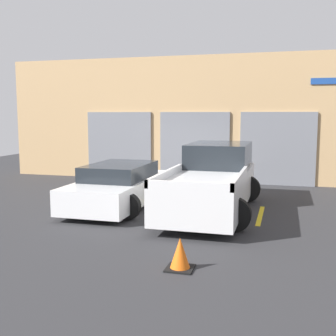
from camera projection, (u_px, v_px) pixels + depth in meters
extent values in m
plane|color=#2D2D30|center=(181.00, 196.00, 13.68)|extent=(28.00, 28.00, 0.00)
cube|color=tan|center=(201.00, 119.00, 16.52)|extent=(16.22, 0.60, 4.87)
cube|color=slate|center=(119.00, 145.00, 17.22)|extent=(2.74, 0.08, 2.72)
cube|color=slate|center=(194.00, 147.00, 16.38)|extent=(2.74, 0.08, 2.72)
cube|color=slate|center=(277.00, 149.00, 15.55)|extent=(2.74, 0.08, 2.72)
cube|color=#1E4799|center=(324.00, 81.00, 14.85)|extent=(0.90, 0.03, 0.22)
cube|color=white|center=(211.00, 189.00, 11.25)|extent=(1.88, 5.48, 0.86)
cube|color=#1E2328|center=(220.00, 155.00, 12.60)|extent=(1.73, 2.47, 0.69)
cube|color=white|center=(166.00, 175.00, 10.25)|extent=(0.08, 3.02, 0.18)
cube|color=white|center=(240.00, 177.00, 9.77)|extent=(0.08, 3.02, 0.18)
cube|color=white|center=(188.00, 186.00, 8.61)|extent=(1.88, 0.08, 0.18)
cylinder|color=black|center=(194.00, 186.00, 13.13)|extent=(0.78, 0.22, 0.78)
cylinder|color=black|center=(247.00, 189.00, 12.69)|extent=(0.78, 0.22, 0.78)
cylinder|color=black|center=(163.00, 210.00, 9.88)|extent=(0.78, 0.22, 0.78)
cylinder|color=black|center=(234.00, 215.00, 9.44)|extent=(0.78, 0.22, 0.78)
cube|color=white|center=(119.00, 190.00, 11.98)|extent=(1.78, 4.31, 0.65)
cube|color=#1E2328|center=(120.00, 171.00, 12.02)|extent=(1.57, 2.37, 0.42)
cylinder|color=black|center=(112.00, 186.00, 13.48)|extent=(0.67, 0.22, 0.67)
cylinder|color=black|center=(158.00, 189.00, 13.07)|extent=(0.67, 0.22, 0.67)
cylinder|color=black|center=(71.00, 203.00, 10.93)|extent=(0.67, 0.22, 0.67)
cylinder|color=black|center=(127.00, 207.00, 10.51)|extent=(0.67, 0.22, 0.67)
cube|color=gold|center=(77.00, 204.00, 12.39)|extent=(0.12, 2.20, 0.01)
cube|color=gold|center=(163.00, 209.00, 11.69)|extent=(0.12, 2.20, 0.01)
cube|color=gold|center=(260.00, 215.00, 10.98)|extent=(0.12, 2.20, 0.01)
cube|color=black|center=(180.00, 268.00, 7.18)|extent=(0.47, 0.47, 0.03)
cone|color=orange|center=(180.00, 254.00, 7.15)|extent=(0.36, 0.36, 0.55)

